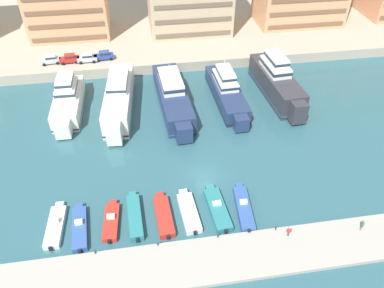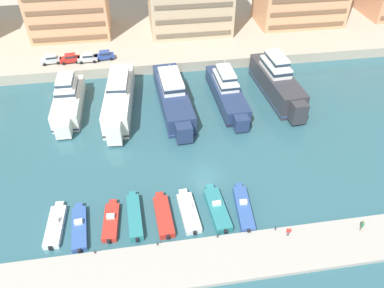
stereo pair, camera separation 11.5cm
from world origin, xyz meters
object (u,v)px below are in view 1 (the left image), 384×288
object	(u,v)px
yacht_navy_mid_left	(173,96)
yacht_navy_center_left	(227,91)
pedestrian_mid_deck	(289,231)
motorboat_blue_right	(244,207)
pedestrian_near_edge	(363,224)
motorboat_blue_left	(80,227)
motorboat_red_mid_left	(111,221)
car_blue_center_left	(104,55)
motorboat_white_far_left	(56,226)
motorboat_teal_center_left	(135,216)
yacht_ivory_left	(119,98)
motorboat_red_center	(164,215)
car_silver_mid_left	(87,58)
motorboat_teal_mid_right	(217,208)
yacht_ivory_far_left	(68,100)
yacht_charcoal_center	(277,81)
car_red_left	(70,58)
motorboat_white_center_right	(189,212)
car_silver_far_left	(51,59)

from	to	relation	value
yacht_navy_mid_left	yacht_navy_center_left	distance (m)	10.26
pedestrian_mid_deck	motorboat_blue_right	bearing A→B (deg)	129.07
pedestrian_near_edge	motorboat_blue_left	bearing A→B (deg)	170.40
motorboat_red_mid_left	car_blue_center_left	bearing A→B (deg)	91.98
motorboat_white_far_left	motorboat_teal_center_left	world-z (taller)	motorboat_white_far_left
yacht_ivory_left	yacht_navy_mid_left	distance (m)	9.76
yacht_ivory_left	motorboat_white_far_left	world-z (taller)	yacht_ivory_left
motorboat_blue_left	motorboat_red_center	distance (m)	10.88
pedestrian_near_edge	pedestrian_mid_deck	xyz separation A→B (m)	(-9.48, 0.57, -0.11)
motorboat_blue_left	pedestrian_near_edge	world-z (taller)	pedestrian_near_edge
motorboat_blue_left	pedestrian_mid_deck	bearing A→B (deg)	-11.79
yacht_navy_mid_left	yacht_navy_center_left	world-z (taller)	yacht_navy_center_left
motorboat_white_far_left	car_silver_mid_left	size ratio (longest dim) A/B	1.84
motorboat_red_mid_left	motorboat_teal_mid_right	size ratio (longest dim) A/B	0.83
motorboat_teal_mid_right	yacht_navy_center_left	bearing A→B (deg)	74.53
yacht_navy_center_left	motorboat_blue_right	size ratio (longest dim) A/B	2.41
motorboat_teal_center_left	motorboat_teal_mid_right	size ratio (longest dim) A/B	0.98
yacht_ivory_far_left	yacht_charcoal_center	bearing A→B (deg)	-0.88
car_silver_mid_left	pedestrian_near_edge	size ratio (longest dim) A/B	2.35
car_silver_mid_left	pedestrian_mid_deck	bearing A→B (deg)	-60.59
motorboat_teal_center_left	motorboat_blue_right	bearing A→B (deg)	-2.92
pedestrian_mid_deck	car_red_left	bearing A→B (deg)	122.47
yacht_navy_mid_left	motorboat_red_mid_left	distance (m)	28.37
yacht_ivory_left	motorboat_blue_right	size ratio (longest dim) A/B	2.58
yacht_ivory_left	motorboat_red_center	world-z (taller)	yacht_ivory_left
yacht_ivory_far_left	yacht_navy_mid_left	distance (m)	18.98
yacht_navy_mid_left	pedestrian_near_edge	distance (m)	38.23
motorboat_teal_center_left	pedestrian_near_edge	bearing A→B (deg)	-13.15
motorboat_white_center_right	pedestrian_mid_deck	xyz separation A→B (m)	(11.73, -5.81, 1.02)
car_red_left	car_silver_far_left	bearing A→B (deg)	177.34
yacht_ivory_left	pedestrian_mid_deck	size ratio (longest dim) A/B	13.70
motorboat_white_far_left	car_silver_far_left	xyz separation A→B (m)	(-5.26, 41.88, 2.74)
yacht_ivory_left	yacht_navy_center_left	world-z (taller)	yacht_ivory_left
yacht_ivory_far_left	yacht_charcoal_center	world-z (taller)	yacht_charcoal_center
yacht_ivory_far_left	car_silver_far_left	world-z (taller)	yacht_ivory_far_left
yacht_charcoal_center	pedestrian_mid_deck	world-z (taller)	yacht_charcoal_center
yacht_navy_center_left	pedestrian_mid_deck	xyz separation A→B (m)	(0.54, -32.13, -0.54)
yacht_navy_center_left	motorboat_blue_left	bearing A→B (deg)	-133.64
yacht_navy_center_left	pedestrian_mid_deck	size ratio (longest dim) A/B	12.82
yacht_ivory_left	motorboat_red_center	bearing A→B (deg)	-78.42
motorboat_blue_right	car_silver_mid_left	bearing A→B (deg)	118.04
yacht_navy_mid_left	yacht_ivory_left	bearing A→B (deg)	178.54
yacht_charcoal_center	motorboat_blue_right	world-z (taller)	yacht_charcoal_center
yacht_navy_center_left	motorboat_teal_mid_right	bearing A→B (deg)	-105.47
car_red_left	car_silver_mid_left	distance (m)	3.64
yacht_navy_center_left	motorboat_blue_left	world-z (taller)	yacht_navy_center_left
motorboat_red_mid_left	car_silver_far_left	bearing A→B (deg)	106.33
motorboat_teal_mid_right	car_red_left	bearing A→B (deg)	118.22
yacht_charcoal_center	car_silver_far_left	bearing A→B (deg)	160.60
motorboat_red_center	car_blue_center_left	size ratio (longest dim) A/B	1.82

